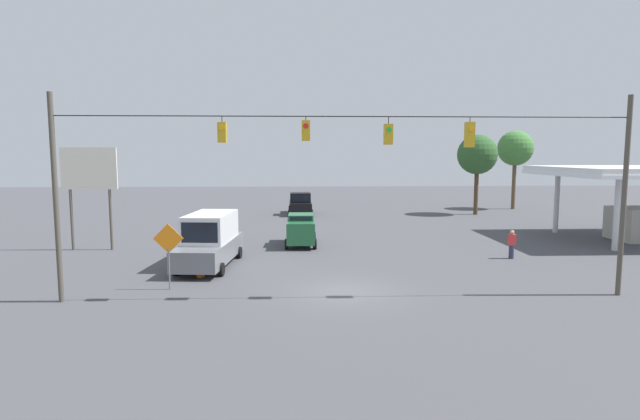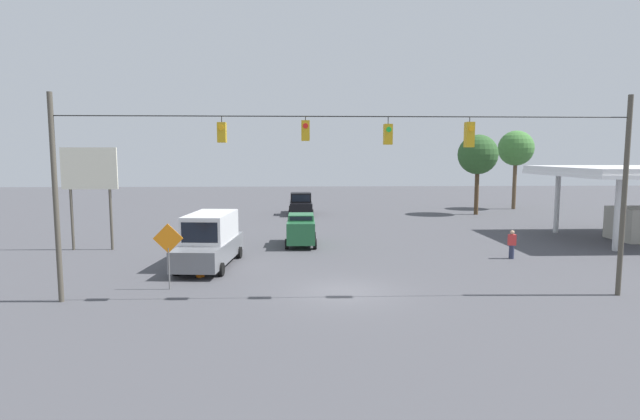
{
  "view_description": "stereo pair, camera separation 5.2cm",
  "coord_description": "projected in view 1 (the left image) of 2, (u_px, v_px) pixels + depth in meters",
  "views": [
    {
      "loc": [
        1.88,
        20.38,
        5.72
      ],
      "look_at": [
        0.74,
        -6.29,
        2.76
      ],
      "focal_mm": 28.0,
      "sensor_mm": 36.0,
      "label": 1
    },
    {
      "loc": [
        1.83,
        20.38,
        5.72
      ],
      "look_at": [
        0.74,
        -6.29,
        2.76
      ],
      "focal_mm": 28.0,
      "sensor_mm": 36.0,
      "label": 2
    }
  ],
  "objects": [
    {
      "name": "ground_plane",
      "position": [
        344.0,
        292.0,
        20.95
      ],
      "size": [
        140.0,
        140.0,
        0.0
      ],
      "primitive_type": "plane",
      "color": "#47474C"
    },
    {
      "name": "overhead_signal_span",
      "position": [
        350.0,
        172.0,
        19.43
      ],
      "size": [
        22.57,
        0.38,
        8.07
      ],
      "color": "#4C473D",
      "rests_on": "ground_plane"
    },
    {
      "name": "pickup_truck_black_withflow_deep",
      "position": [
        300.0,
        204.0,
        48.14
      ],
      "size": [
        2.35,
        5.18,
        2.12
      ],
      "color": "black",
      "rests_on": "ground_plane"
    },
    {
      "name": "box_truck_grey_parked_shoulder",
      "position": [
        210.0,
        240.0,
        25.73
      ],
      "size": [
        2.84,
        6.52,
        2.72
      ],
      "color": "slate",
      "rests_on": "ground_plane"
    },
    {
      "name": "sedan_green_withflow_mid",
      "position": [
        301.0,
        229.0,
        31.58
      ],
      "size": [
        1.96,
        4.11,
        2.0
      ],
      "color": "#236038",
      "rests_on": "ground_plane"
    },
    {
      "name": "traffic_cone_nearest",
      "position": [
        200.0,
        271.0,
        23.47
      ],
      "size": [
        0.41,
        0.41,
        0.59
      ],
      "primitive_type": "cone",
      "color": "orange",
      "rests_on": "ground_plane"
    },
    {
      "name": "traffic_cone_second",
      "position": [
        211.0,
        260.0,
        25.78
      ],
      "size": [
        0.41,
        0.41,
        0.59
      ],
      "primitive_type": "cone",
      "color": "orange",
      "rests_on": "ground_plane"
    },
    {
      "name": "traffic_cone_third",
      "position": [
        216.0,
        252.0,
        27.85
      ],
      "size": [
        0.41,
        0.41,
        0.59
      ],
      "primitive_type": "cone",
      "color": "orange",
      "rests_on": "ground_plane"
    },
    {
      "name": "roadside_billboard",
      "position": [
        89.0,
        177.0,
        29.67
      ],
      "size": [
        3.3,
        0.16,
        6.16
      ],
      "color": "#4C473D",
      "rests_on": "ground_plane"
    },
    {
      "name": "work_zone_sign",
      "position": [
        168.0,
        244.0,
        21.06
      ],
      "size": [
        1.27,
        0.06,
        2.84
      ],
      "color": "slate",
      "rests_on": "ground_plane"
    },
    {
      "name": "pedestrian",
      "position": [
        512.0,
        245.0,
        27.54
      ],
      "size": [
        0.4,
        0.28,
        1.58
      ],
      "color": "#2D334C",
      "rests_on": "ground_plane"
    },
    {
      "name": "tree_horizon_left",
      "position": [
        477.0,
        155.0,
        47.42
      ],
      "size": [
        3.77,
        3.77,
        7.64
      ],
      "color": "#4C3823",
      "rests_on": "ground_plane"
    },
    {
      "name": "tree_horizon_right",
      "position": [
        515.0,
        149.0,
        52.27
      ],
      "size": [
        3.66,
        3.66,
        8.25
      ],
      "color": "brown",
      "rests_on": "ground_plane"
    }
  ]
}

